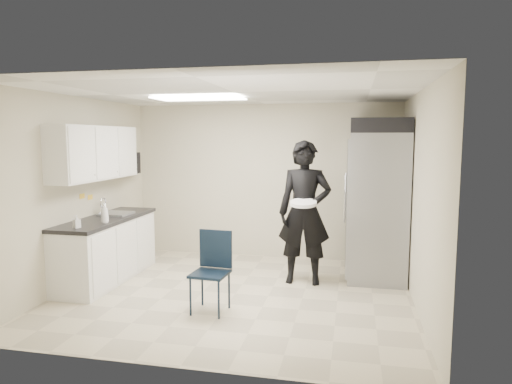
% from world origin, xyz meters
% --- Properties ---
extents(floor, '(4.50, 4.50, 0.00)m').
position_xyz_m(floor, '(0.00, 0.00, 0.00)').
color(floor, '#C0B497').
rests_on(floor, ground).
extents(ceiling, '(4.50, 4.50, 0.00)m').
position_xyz_m(ceiling, '(0.00, 0.00, 2.60)').
color(ceiling, silver).
rests_on(ceiling, back_wall).
extents(back_wall, '(4.50, 0.00, 4.50)m').
position_xyz_m(back_wall, '(0.00, 2.00, 1.30)').
color(back_wall, '#BFB69D').
rests_on(back_wall, floor).
extents(left_wall, '(0.00, 4.00, 4.00)m').
position_xyz_m(left_wall, '(-2.25, 0.00, 1.30)').
color(left_wall, '#BFB69D').
rests_on(left_wall, floor).
extents(right_wall, '(0.00, 4.00, 4.00)m').
position_xyz_m(right_wall, '(2.25, 0.00, 1.30)').
color(right_wall, '#BFB69D').
rests_on(right_wall, floor).
extents(ceiling_panel, '(1.20, 0.60, 0.02)m').
position_xyz_m(ceiling_panel, '(-0.60, 0.40, 2.57)').
color(ceiling_panel, white).
rests_on(ceiling_panel, ceiling).
extents(lower_counter, '(0.60, 1.90, 0.86)m').
position_xyz_m(lower_counter, '(-1.95, 0.20, 0.43)').
color(lower_counter, silver).
rests_on(lower_counter, floor).
extents(countertop, '(0.64, 1.95, 0.05)m').
position_xyz_m(countertop, '(-1.95, 0.20, 0.89)').
color(countertop, black).
rests_on(countertop, lower_counter).
extents(sink, '(0.42, 0.40, 0.14)m').
position_xyz_m(sink, '(-1.93, 0.45, 0.87)').
color(sink, gray).
rests_on(sink, countertop).
extents(faucet, '(0.02, 0.02, 0.24)m').
position_xyz_m(faucet, '(-2.13, 0.45, 1.02)').
color(faucet, silver).
rests_on(faucet, countertop).
extents(upper_cabinets, '(0.35, 1.80, 0.75)m').
position_xyz_m(upper_cabinets, '(-2.08, 0.20, 1.83)').
color(upper_cabinets, silver).
rests_on(upper_cabinets, left_wall).
extents(towel_dispenser, '(0.22, 0.30, 0.35)m').
position_xyz_m(towel_dispenser, '(-2.14, 1.35, 1.62)').
color(towel_dispenser, black).
rests_on(towel_dispenser, left_wall).
extents(notice_sticker_left, '(0.00, 0.12, 0.07)m').
position_xyz_m(notice_sticker_left, '(-2.24, 0.10, 1.22)').
color(notice_sticker_left, yellow).
rests_on(notice_sticker_left, left_wall).
extents(notice_sticker_right, '(0.00, 0.12, 0.07)m').
position_xyz_m(notice_sticker_right, '(-2.24, 0.30, 1.18)').
color(notice_sticker_right, yellow).
rests_on(notice_sticker_right, left_wall).
extents(commercial_fridge, '(0.80, 1.35, 2.10)m').
position_xyz_m(commercial_fridge, '(1.83, 1.27, 1.05)').
color(commercial_fridge, gray).
rests_on(commercial_fridge, floor).
extents(fridge_compressor, '(0.80, 1.35, 0.20)m').
position_xyz_m(fridge_compressor, '(1.83, 1.27, 2.20)').
color(fridge_compressor, black).
rests_on(fridge_compressor, commercial_fridge).
extents(folding_chair, '(0.44, 0.44, 0.92)m').
position_xyz_m(folding_chair, '(-0.13, -0.67, 0.46)').
color(folding_chair, black).
rests_on(folding_chair, floor).
extents(man_tuxedo, '(0.75, 0.51, 2.00)m').
position_xyz_m(man_tuxedo, '(0.83, 0.67, 1.00)').
color(man_tuxedo, black).
rests_on(man_tuxedo, floor).
extents(bucket_lid, '(0.37, 0.37, 0.04)m').
position_xyz_m(bucket_lid, '(0.84, 0.42, 1.17)').
color(bucket_lid, white).
rests_on(bucket_lid, man_tuxedo).
extents(soap_bottle_a, '(0.13, 0.13, 0.27)m').
position_xyz_m(soap_bottle_a, '(-1.74, -0.18, 1.04)').
color(soap_bottle_a, silver).
rests_on(soap_bottle_a, countertop).
extents(soap_bottle_b, '(0.10, 0.10, 0.16)m').
position_xyz_m(soap_bottle_b, '(-1.90, -0.57, 0.99)').
color(soap_bottle_b, '#A5A3AF').
rests_on(soap_bottle_b, countertop).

